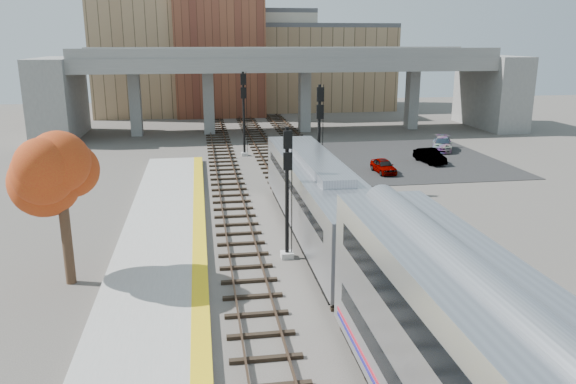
{
  "coord_description": "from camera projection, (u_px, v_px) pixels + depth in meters",
  "views": [
    {
      "loc": [
        -5.09,
        -19.1,
        10.42
      ],
      "look_at": [
        -0.56,
        9.52,
        2.5
      ],
      "focal_mm": 35.0,
      "sensor_mm": 36.0,
      "label": 1
    }
  ],
  "objects": [
    {
      "name": "ground",
      "position": [
        341.0,
        318.0,
        21.71
      ],
      "size": [
        160.0,
        160.0,
        0.0
      ],
      "primitive_type": "plane",
      "color": "#47423D",
      "rests_on": "ground"
    },
    {
      "name": "platform",
      "position": [
        149.0,
        328.0,
        20.57
      ],
      "size": [
        4.5,
        60.0,
        0.35
      ],
      "primitive_type": "cube",
      "color": "#9E9E99",
      "rests_on": "ground"
    },
    {
      "name": "yellow_strip",
      "position": [
        201.0,
        320.0,
        20.81
      ],
      "size": [
        0.7,
        60.0,
        0.01
      ],
      "primitive_type": "cube",
      "color": "yellow",
      "rests_on": "platform"
    },
    {
      "name": "tracks",
      "position": [
        305.0,
        217.0,
        33.74
      ],
      "size": [
        10.7,
        95.0,
        0.25
      ],
      "color": "black",
      "rests_on": "ground"
    },
    {
      "name": "overpass",
      "position": [
        287.0,
        81.0,
        63.79
      ],
      "size": [
        54.0,
        12.0,
        9.5
      ],
      "color": "slate",
      "rests_on": "ground"
    },
    {
      "name": "buildings_far",
      "position": [
        240.0,
        57.0,
        83.25
      ],
      "size": [
        43.0,
        21.0,
        20.6
      ],
      "color": "#987B58",
      "rests_on": "ground"
    },
    {
      "name": "parking_lot",
      "position": [
        415.0,
        158.0,
        50.49
      ],
      "size": [
        14.0,
        18.0,
        0.04
      ],
      "primitive_type": "cube",
      "color": "black",
      "rests_on": "ground"
    },
    {
      "name": "locomotive",
      "position": [
        318.0,
        197.0,
        29.98
      ],
      "size": [
        3.02,
        19.05,
        4.1
      ],
      "color": "#A8AAB2",
      "rests_on": "ground"
    },
    {
      "name": "signal_mast_near",
      "position": [
        287.0,
        198.0,
        26.75
      ],
      "size": [
        0.6,
        0.64,
        6.49
      ],
      "color": "#9E9E99",
      "rests_on": "ground"
    },
    {
      "name": "signal_mast_mid",
      "position": [
        319.0,
        139.0,
        38.57
      ],
      "size": [
        0.6,
        0.64,
        7.46
      ],
      "color": "#9E9E99",
      "rests_on": "ground"
    },
    {
      "name": "signal_mast_far",
      "position": [
        244.0,
        114.0,
        50.71
      ],
      "size": [
        0.6,
        0.64,
        7.61
      ],
      "color": "#9E9E99",
      "rests_on": "ground"
    },
    {
      "name": "tree",
      "position": [
        59.0,
        170.0,
        23.47
      ],
      "size": [
        3.6,
        3.6,
        6.88
      ],
      "color": "#382619",
      "rests_on": "ground"
    },
    {
      "name": "car_a",
      "position": [
        384.0,
        166.0,
        44.87
      ],
      "size": [
        1.47,
        3.37,
        1.13
      ],
      "primitive_type": "imported",
      "rotation": [
        0.0,
        0.0,
        0.04
      ],
      "color": "#99999E",
      "rests_on": "parking_lot"
    },
    {
      "name": "car_b",
      "position": [
        430.0,
        156.0,
        48.46
      ],
      "size": [
        1.79,
        3.84,
        1.22
      ],
      "primitive_type": "imported",
      "rotation": [
        0.0,
        0.0,
        0.14
      ],
      "color": "#99999E",
      "rests_on": "parking_lot"
    },
    {
      "name": "car_c",
      "position": [
        442.0,
        144.0,
        53.86
      ],
      "size": [
        3.39,
        4.73,
        1.27
      ],
      "primitive_type": "imported",
      "rotation": [
        0.0,
        0.0,
        -0.41
      ],
      "color": "#99999E",
      "rests_on": "parking_lot"
    }
  ]
}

